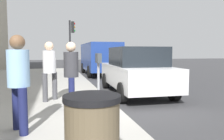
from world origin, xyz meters
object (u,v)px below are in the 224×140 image
object	(u,v)px
pedestrian_bystander	(19,76)
parked_van_far	(99,57)
parking_officer	(50,66)
parking_meter	(98,68)
parked_sedan_near	(136,71)
pedestrian_at_meter	(71,70)
traffic_signal	(71,38)

from	to	relation	value
pedestrian_bystander	parked_van_far	bearing A→B (deg)	46.25
parking_officer	parked_van_far	world-z (taller)	parked_van_far
pedestrian_bystander	parking_officer	size ratio (longest dim) A/B	1.00
parking_meter	parked_sedan_near	bearing A→B (deg)	-42.07
parked_van_far	parking_officer	bearing A→B (deg)	159.20
pedestrian_at_meter	parking_meter	bearing A→B (deg)	9.36
parking_officer	parking_meter	bearing A→B (deg)	8.41
pedestrian_at_meter	traffic_signal	distance (m)	9.76
parking_meter	parked_sedan_near	xyz separation A→B (m)	(2.01, -1.81, -0.27)
parking_meter	traffic_signal	world-z (taller)	traffic_signal
parking_officer	pedestrian_bystander	bearing A→B (deg)	-55.26
parking_meter	pedestrian_bystander	world-z (taller)	pedestrian_bystander
parking_meter	parking_officer	distance (m)	1.60
pedestrian_at_meter	pedestrian_bystander	distance (m)	1.78
traffic_signal	parking_meter	bearing A→B (deg)	-179.64
traffic_signal	pedestrian_bystander	bearing A→B (deg)	171.40
parking_meter	pedestrian_at_meter	xyz separation A→B (m)	(-0.09, 0.72, -0.03)
pedestrian_bystander	parked_van_far	world-z (taller)	parked_van_far
parking_officer	parked_van_far	size ratio (longest dim) A/B	0.34
pedestrian_at_meter	pedestrian_bystander	bearing A→B (deg)	-122.07
parking_meter	pedestrian_at_meter	size ratio (longest dim) A/B	0.83
parking_meter	pedestrian_bystander	bearing A→B (deg)	131.79
pedestrian_bystander	pedestrian_at_meter	bearing A→B (deg)	30.02
parking_officer	parked_sedan_near	bearing A→B (deg)	63.74
pedestrian_bystander	parking_officer	distance (m)	2.55
parked_sedan_near	pedestrian_at_meter	bearing A→B (deg)	129.54
pedestrian_bystander	parking_officer	xyz separation A→B (m)	(2.51, -0.45, 0.00)
parked_sedan_near	traffic_signal	xyz separation A→B (m)	(7.54, 1.87, 1.68)
parked_sedan_near	traffic_signal	bearing A→B (deg)	13.94
parked_sedan_near	traffic_signal	distance (m)	7.94
parking_meter	parked_van_far	world-z (taller)	parked_van_far
parking_officer	parked_sedan_near	distance (m)	3.28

